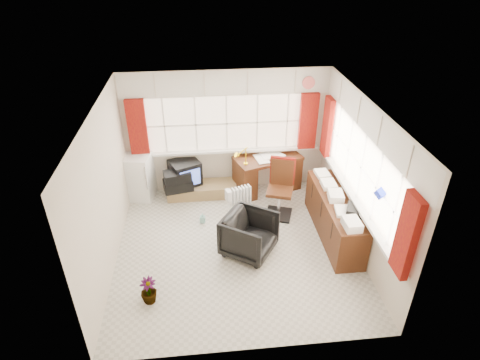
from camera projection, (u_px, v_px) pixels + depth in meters
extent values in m
plane|color=beige|center=(237.00, 247.00, 6.86)|extent=(4.00, 4.00, 0.00)
plane|color=beige|center=(227.00, 132.00, 7.92)|extent=(4.00, 0.00, 4.00)
plane|color=beige|center=(254.00, 278.00, 4.51)|extent=(4.00, 0.00, 4.00)
plane|color=beige|center=(105.00, 192.00, 6.04)|extent=(0.00, 4.00, 4.00)
plane|color=beige|center=(361.00, 178.00, 6.39)|extent=(0.00, 4.00, 4.00)
plane|color=white|center=(236.00, 109.00, 5.57)|extent=(4.00, 4.00, 0.00)
plane|color=#FCE4C8|center=(227.00, 123.00, 7.80)|extent=(3.60, 0.00, 3.60)
cube|color=white|center=(227.00, 151.00, 8.06)|extent=(3.70, 0.12, 0.05)
cube|color=white|center=(164.00, 126.00, 7.68)|extent=(0.03, 0.02, 1.10)
cube|color=white|center=(196.00, 125.00, 7.74)|extent=(0.03, 0.02, 1.10)
cube|color=white|center=(227.00, 124.00, 7.79)|extent=(0.03, 0.02, 1.10)
cube|color=white|center=(257.00, 122.00, 7.84)|extent=(0.03, 0.02, 1.10)
cube|color=white|center=(287.00, 121.00, 7.90)|extent=(0.03, 0.02, 1.10)
plane|color=#FCE4C8|center=(362.00, 168.00, 6.29)|extent=(0.00, 3.60, 3.60)
cube|color=white|center=(354.00, 199.00, 6.58)|extent=(0.12, 3.70, 0.05)
cube|color=white|center=(394.00, 212.00, 5.26)|extent=(0.02, 0.03, 1.10)
cube|color=white|center=(376.00, 188.00, 5.77)|extent=(0.02, 0.03, 1.10)
cube|color=white|center=(361.00, 168.00, 6.28)|extent=(0.02, 0.03, 1.10)
cube|color=white|center=(349.00, 151.00, 6.80)|extent=(0.02, 0.03, 1.10)
cube|color=white|center=(338.00, 136.00, 7.31)|extent=(0.02, 0.03, 1.10)
cube|color=maroon|center=(138.00, 129.00, 7.58)|extent=(0.35, 0.10, 1.15)
cube|color=maroon|center=(308.00, 122.00, 7.87)|extent=(0.35, 0.10, 1.15)
cube|color=maroon|center=(327.00, 127.00, 7.64)|extent=(0.10, 0.35, 1.15)
cube|color=maroon|center=(407.00, 236.00, 4.83)|extent=(0.10, 0.35, 1.15)
cube|color=silver|center=(226.00, 83.00, 7.37)|extent=(3.95, 0.08, 0.48)
cube|color=silver|center=(369.00, 120.00, 5.87)|extent=(0.08, 3.95, 0.48)
cube|color=#4A2411|center=(268.00, 158.00, 8.08)|extent=(1.47, 1.04, 0.06)
cube|color=#4A2411|center=(245.00, 180.00, 8.10)|extent=(0.48, 0.66, 0.70)
cube|color=#4A2411|center=(289.00, 170.00, 8.46)|extent=(0.48, 0.66, 0.70)
cube|color=white|center=(268.00, 156.00, 8.06)|extent=(0.31, 0.36, 0.02)
cube|color=white|center=(268.00, 156.00, 8.06)|extent=(0.31, 0.36, 0.02)
cube|color=white|center=(268.00, 156.00, 8.06)|extent=(0.31, 0.36, 0.02)
cube|color=white|center=(268.00, 156.00, 8.06)|extent=(0.31, 0.36, 0.02)
cylinder|color=yellow|center=(246.00, 163.00, 7.81)|extent=(0.09, 0.09, 0.02)
cylinder|color=yellow|center=(246.00, 156.00, 7.73)|extent=(0.02, 0.02, 0.34)
cone|color=yellow|center=(246.00, 150.00, 7.66)|extent=(0.15, 0.13, 0.14)
cube|color=black|center=(278.00, 214.00, 7.65)|extent=(0.60, 0.60, 0.04)
cylinder|color=silver|center=(279.00, 203.00, 7.52)|extent=(0.06, 0.06, 0.54)
cube|color=#4A2411|center=(280.00, 191.00, 7.38)|extent=(0.58, 0.56, 0.06)
cube|color=#4A2411|center=(282.00, 171.00, 7.42)|extent=(0.41, 0.18, 0.52)
cube|color=maroon|center=(282.00, 170.00, 7.41)|extent=(0.46, 0.21, 0.54)
imported|color=black|center=(249.00, 235.00, 6.58)|extent=(1.08, 1.08, 0.72)
cube|color=white|center=(240.00, 214.00, 7.60)|extent=(0.46, 0.30, 0.09)
cube|color=white|center=(230.00, 203.00, 7.37)|extent=(0.07, 0.13, 0.56)
cube|color=white|center=(233.00, 202.00, 7.39)|extent=(0.07, 0.13, 0.56)
cube|color=white|center=(237.00, 201.00, 7.42)|extent=(0.07, 0.13, 0.56)
cube|color=white|center=(240.00, 200.00, 7.44)|extent=(0.07, 0.13, 0.56)
cube|color=white|center=(243.00, 200.00, 7.46)|extent=(0.07, 0.13, 0.56)
cube|color=white|center=(246.00, 199.00, 7.48)|extent=(0.07, 0.13, 0.56)
cube|color=white|center=(249.00, 198.00, 7.51)|extent=(0.07, 0.13, 0.56)
cube|color=#4A2411|center=(334.00, 217.00, 6.99)|extent=(0.50, 2.00, 0.75)
cube|color=white|center=(352.00, 225.00, 6.08)|extent=(0.24, 0.32, 0.10)
cube|color=white|center=(343.00, 210.00, 6.42)|extent=(0.24, 0.32, 0.10)
cube|color=white|center=(336.00, 196.00, 6.77)|extent=(0.24, 0.32, 0.10)
cube|color=white|center=(329.00, 184.00, 7.11)|extent=(0.24, 0.32, 0.10)
cube|color=white|center=(322.00, 173.00, 7.45)|extent=(0.24, 0.32, 0.10)
cube|color=black|center=(355.00, 210.00, 6.42)|extent=(0.37, 0.41, 0.11)
cube|color=#957C4A|center=(202.00, 190.00, 8.21)|extent=(1.40, 0.50, 0.25)
cube|color=black|center=(185.00, 172.00, 8.06)|extent=(0.71, 0.68, 0.50)
cube|color=#4B66D5|center=(190.00, 178.00, 7.87)|extent=(0.39, 0.19, 0.34)
cube|color=black|center=(178.00, 185.00, 7.93)|extent=(0.62, 0.46, 0.20)
cube|color=black|center=(177.00, 176.00, 7.83)|extent=(0.57, 0.44, 0.20)
cube|color=white|center=(138.00, 176.00, 7.99)|extent=(0.65, 0.65, 0.94)
cube|color=silver|center=(146.00, 178.00, 7.67)|extent=(0.03, 0.03, 0.50)
imported|color=silver|center=(237.00, 195.00, 7.99)|extent=(0.13, 0.13, 0.29)
imported|color=#8ACEC0|center=(203.00, 218.00, 7.42)|extent=(0.11, 0.11, 0.19)
imported|color=black|center=(149.00, 290.00, 5.73)|extent=(0.29, 0.29, 0.42)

